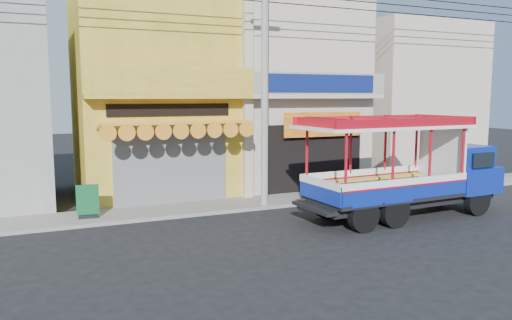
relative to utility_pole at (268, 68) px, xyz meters
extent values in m
plane|color=black|center=(0.85, -3.30, -5.03)|extent=(90.00, 90.00, 0.00)
cube|color=slate|center=(0.85, 0.70, -4.97)|extent=(30.00, 2.00, 0.12)
cube|color=#A58B24|center=(-3.15, 4.70, -1.03)|extent=(6.00, 6.00, 8.00)
cube|color=#595B5E|center=(-3.15, 1.68, -3.63)|extent=(4.20, 0.10, 2.60)
cube|color=orange|center=(-3.15, 0.95, -1.98)|extent=(5.20, 1.50, 0.31)
cube|color=#A58B24|center=(-3.15, 1.35, -0.98)|extent=(6.00, 0.70, 0.18)
cube|color=#A58B24|center=(-3.15, 1.05, -0.43)|extent=(6.00, 0.12, 0.95)
cube|color=black|center=(-3.15, 1.67, -1.48)|extent=(4.50, 0.04, 0.45)
cube|color=#BAAD98|center=(2.85, 4.70, -1.03)|extent=(6.00, 6.00, 8.00)
cube|color=black|center=(2.85, 1.68, -3.53)|extent=(4.60, 0.12, 2.80)
cube|color=#F0AB19|center=(3.15, 1.40, -2.13)|extent=(3.60, 0.05, 1.00)
cube|color=#BAAD98|center=(2.85, 1.35, -0.98)|extent=(6.00, 0.70, 0.18)
cube|color=gray|center=(2.85, 1.05, -0.48)|extent=(6.00, 0.12, 0.85)
cube|color=navy|center=(2.85, 0.98, -0.48)|extent=(4.80, 0.06, 0.70)
cube|color=gray|center=(2.85, 4.70, 3.09)|extent=(6.00, 6.00, 0.24)
cube|color=#BAAD98|center=(-0.15, 1.55, -1.03)|extent=(0.35, 0.30, 8.00)
cube|color=#BAAD98|center=(9.85, 4.70, -1.23)|extent=(6.00, 6.00, 7.60)
cylinder|color=gray|center=(-0.15, 0.00, -0.53)|extent=(0.26, 0.26, 9.00)
cylinder|color=black|center=(0.85, 0.00, 2.27)|extent=(28.00, 0.04, 0.04)
cylinder|color=black|center=(6.02, -3.96, -4.53)|extent=(1.02, 0.33, 1.01)
cylinder|color=black|center=(5.94, -2.05, -4.53)|extent=(1.02, 0.33, 1.01)
cylinder|color=black|center=(2.40, -4.12, -4.53)|extent=(1.02, 0.33, 1.01)
cylinder|color=black|center=(2.31, -2.21, -4.53)|extent=(1.02, 0.33, 1.01)
cylinder|color=black|center=(1.19, -4.18, -4.53)|extent=(1.02, 0.33, 1.01)
cylinder|color=black|center=(1.10, -2.26, -4.53)|extent=(1.02, 0.33, 1.01)
cube|color=black|center=(3.56, -3.11, -4.43)|extent=(6.84, 1.96, 0.28)
cube|color=#0F27A8|center=(6.18, -2.99, -3.87)|extent=(1.91, 2.30, 0.91)
cube|color=#0F27A8|center=(6.03, -3.00, -3.07)|extent=(1.50, 2.10, 0.76)
cube|color=black|center=(6.74, -2.97, -3.12)|extent=(0.14, 1.78, 0.55)
cube|color=black|center=(2.73, -3.15, -4.23)|extent=(5.09, 2.44, 0.12)
cube|color=#0F27A8|center=(2.78, -4.22, -3.87)|extent=(4.99, 0.30, 0.61)
cube|color=white|center=(2.78, -4.22, -3.60)|extent=(4.99, 0.31, 0.22)
cube|color=#0F27A8|center=(2.68, -2.08, -3.87)|extent=(4.99, 0.30, 0.61)
cube|color=white|center=(2.68, -2.08, -3.60)|extent=(4.99, 0.31, 0.22)
cylinder|color=#AB0D1A|center=(0.44, -4.30, -2.76)|extent=(0.09, 0.09, 1.61)
cylinder|color=#AB0D1A|center=(0.34, -2.21, -2.76)|extent=(0.09, 0.09, 1.61)
cube|color=white|center=(5.25, -3.04, -3.09)|extent=(0.17, 2.04, 2.27)
cube|color=white|center=(2.63, -3.15, -1.96)|extent=(5.70, 2.72, 0.10)
cube|color=#AB0D1A|center=(2.63, -3.15, -1.78)|extent=(5.50, 2.61, 0.26)
cube|color=black|center=(-6.22, 0.54, -4.86)|extent=(0.63, 0.39, 0.11)
cube|color=#0E4F27|center=(-6.22, 0.54, -4.31)|extent=(0.71, 0.17, 0.98)
imported|color=#275E1B|center=(3.50, 0.47, -4.40)|extent=(1.22, 1.22, 1.03)
imported|color=#275E1B|center=(5.50, 0.49, -4.48)|extent=(0.61, 0.61, 0.87)
imported|color=#275E1B|center=(5.45, 0.80, -4.47)|extent=(0.58, 0.58, 0.88)
camera|label=1|loc=(-7.63, -16.18, -0.98)|focal=35.00mm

